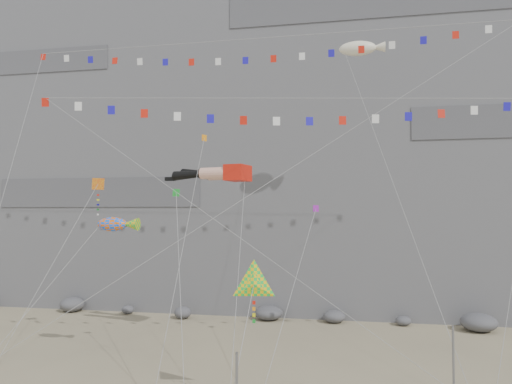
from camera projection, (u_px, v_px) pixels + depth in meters
ground at (221, 381)px, 29.42m from camera, size 120.00×120.00×0.00m
cliff at (289, 91)px, 61.83m from camera, size 80.00×28.00×50.00m
talus_boulders at (269, 313)px, 46.11m from camera, size 60.00×3.00×1.20m
anchor_pole_right at (454, 368)px, 25.19m from camera, size 0.12×0.12×4.18m
legs_kite at (216, 174)px, 36.81m from camera, size 8.48×15.09×18.43m
flag_banner_upper at (259, 38)px, 38.43m from camera, size 37.36×13.08×30.71m
flag_banner_lower at (293, 98)px, 31.61m from camera, size 30.83×8.45×20.60m
harlequin_kite at (98, 185)px, 36.47m from camera, size 3.46×9.21×14.72m
fish_windsock at (112, 225)px, 32.55m from camera, size 7.37×7.03×12.48m
delta_kite at (254, 284)px, 24.67m from camera, size 2.46×5.07×8.30m
blimp_windsock at (358, 49)px, 39.28m from camera, size 7.64×13.19×26.62m
small_kite_a at (203, 143)px, 36.60m from camera, size 1.40×12.02×19.19m
small_kite_b at (315, 212)px, 34.47m from camera, size 2.70×11.75×15.24m
small_kite_c at (176, 196)px, 31.63m from camera, size 4.33×9.24×14.58m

